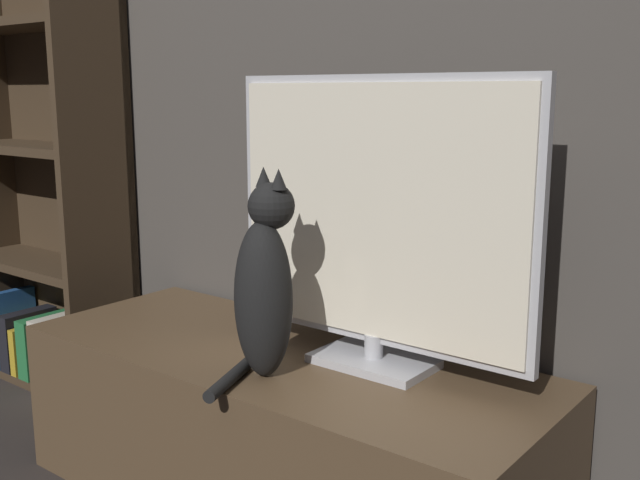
{
  "coord_description": "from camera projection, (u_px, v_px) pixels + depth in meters",
  "views": [
    {
      "loc": [
        1.16,
        -0.4,
        1.04
      ],
      "look_at": [
        0.15,
        0.88,
        0.72
      ],
      "focal_mm": 42.0,
      "sensor_mm": 36.0,
      "label": 1
    }
  ],
  "objects": [
    {
      "name": "bookshelf",
      "position": [
        46.0,
        183.0,
        2.67
      ],
      "size": [
        0.73,
        0.28,
        1.7
      ],
      "color": "#3D2D1E",
      "rests_on": "ground_plane"
    },
    {
      "name": "cat",
      "position": [
        265.0,
        287.0,
        1.66
      ],
      "size": [
        0.17,
        0.28,
        0.47
      ],
      "rotation": [
        0.0,
        0.0,
        -0.24
      ],
      "color": "black",
      "rests_on": "tv_stand"
    },
    {
      "name": "tv_stand",
      "position": [
        280.0,
        430.0,
        1.88
      ],
      "size": [
        1.38,
        0.53,
        0.41
      ],
      "color": "brown",
      "rests_on": "ground_plane"
    },
    {
      "name": "tv",
      "position": [
        376.0,
        221.0,
        1.69
      ],
      "size": [
        0.78,
        0.17,
        0.67
      ],
      "color": "#B7B7BC",
      "rests_on": "tv_stand"
    }
  ]
}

